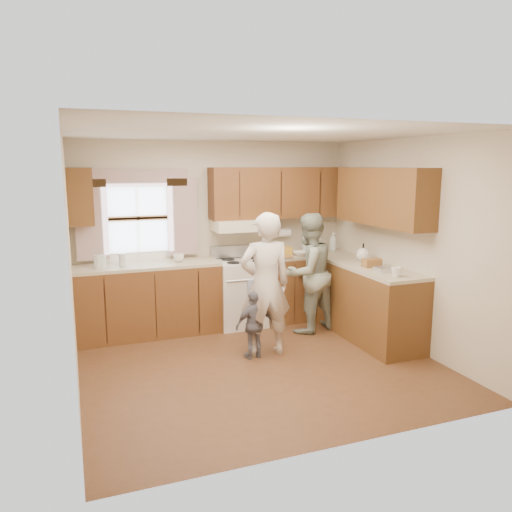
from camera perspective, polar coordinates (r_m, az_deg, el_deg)
name	(u,v)px	position (r m, az deg, el deg)	size (l,w,h in m)	color
room	(260,254)	(5.31, 0.50, 0.27)	(3.80, 3.80, 3.80)	#503118
kitchen_fixtures	(274,268)	(6.59, 2.12, -1.40)	(3.80, 2.25, 2.15)	#411F0D
stove	(243,291)	(6.90, -1.46, -4.04)	(0.76, 0.67, 1.07)	silver
woman_left	(265,285)	(5.70, 1.06, -3.32)	(0.61, 0.40, 1.67)	beige
woman_right	(308,273)	(6.56, 6.00, -1.96)	(0.77, 0.60, 1.57)	#2B4332
child	(254,325)	(5.72, -0.22, -7.85)	(0.46, 0.19, 0.79)	slate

